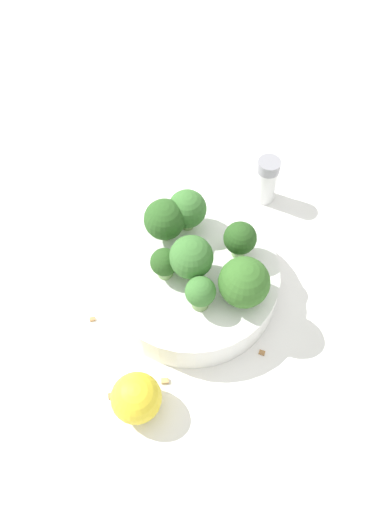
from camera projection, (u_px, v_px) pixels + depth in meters
ground_plane at (192, 290)px, 0.63m from camera, size 3.00×3.00×0.00m
bowl at (192, 280)px, 0.62m from camera, size 0.21×0.21×0.05m
broccoli_floret_0 at (200, 293)px, 0.55m from camera, size 0.03×0.03×0.05m
broccoli_floret_1 at (244, 283)px, 0.55m from camera, size 0.06×0.06×0.06m
broccoli_floret_2 at (187, 209)px, 0.61m from camera, size 0.05×0.05×0.06m
broccoli_floret_3 at (190, 257)px, 0.56m from camera, size 0.05×0.05×0.06m
broccoli_floret_4 at (165, 220)px, 0.60m from camera, size 0.05×0.05×0.06m
broccoli_floret_5 at (164, 263)px, 0.58m from camera, size 0.03×0.03×0.04m
broccoli_floret_6 at (240, 239)px, 0.58m from camera, size 0.04×0.04×0.05m
pepper_shaker at (266, 180)px, 0.69m from camera, size 0.03×0.03×0.07m
lemon_wedge at (136, 398)px, 0.53m from camera, size 0.05×0.05×0.05m
almond_crumb_0 at (165, 380)px, 0.56m from camera, size 0.01×0.01×0.01m
almond_crumb_1 at (262, 352)px, 0.58m from camera, size 0.01×0.01×0.01m
almond_crumb_2 at (92, 319)px, 0.61m from camera, size 0.01×0.01×0.01m
almond_crumb_3 at (110, 396)px, 0.56m from camera, size 0.01×0.01×0.01m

